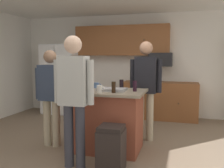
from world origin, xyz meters
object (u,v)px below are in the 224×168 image
at_px(trash_bin, 111,148).
at_px(tumbler_amber, 79,87).
at_px(refrigerator, 62,79).
at_px(mug_ceramic_white, 96,85).
at_px(glass_short_whisky, 135,86).
at_px(serving_tray, 112,89).
at_px(kitchen_island, 107,120).
at_px(person_guest_left, 74,92).
at_px(microwave_over_range, 161,60).
at_px(person_guest_by_door, 146,83).
at_px(glass_dark_ale, 87,85).
at_px(mug_blue_stoneware, 100,89).
at_px(glass_stout_tall, 114,87).
at_px(person_host_foreground, 51,92).
at_px(glass_pilsner, 121,84).

bearing_deg(trash_bin, tumbler_amber, 140.71).
distance_m(refrigerator, mug_ceramic_white, 2.60).
height_order(glass_short_whisky, serving_tray, glass_short_whisky).
bearing_deg(kitchen_island, person_guest_left, -107.06).
relative_size(microwave_over_range, person_guest_by_door, 0.31).
distance_m(glass_dark_ale, trash_bin, 1.25).
bearing_deg(person_guest_left, person_guest_by_door, -11.39).
height_order(microwave_over_range, person_guest_by_door, person_guest_by_door).
height_order(mug_blue_stoneware, glass_stout_tall, glass_stout_tall).
distance_m(person_guest_left, mug_blue_stoneware, 0.53).
xyz_separation_m(person_guest_by_door, person_host_foreground, (-1.48, -0.74, -0.11)).
relative_size(mug_ceramic_white, glass_dark_ale, 0.90).
height_order(person_guest_by_door, glass_stout_tall, person_guest_by_door).
xyz_separation_m(mug_ceramic_white, mug_blue_stoneware, (0.24, -0.53, 0.01)).
distance_m(kitchen_island, person_guest_left, 0.96).
relative_size(glass_short_whisky, glass_stout_tall, 1.02).
relative_size(kitchen_island, glass_dark_ale, 8.32).
distance_m(person_host_foreground, trash_bin, 1.51).
relative_size(microwave_over_range, kitchen_island, 0.46).
relative_size(serving_tray, trash_bin, 0.72).
relative_size(tumbler_amber, trash_bin, 0.20).
distance_m(mug_ceramic_white, trash_bin, 1.34).
bearing_deg(person_guest_by_door, person_host_foreground, -24.17).
bearing_deg(person_guest_by_door, serving_tray, 5.79).
xyz_separation_m(microwave_over_range, mug_blue_stoneware, (-0.67, -2.62, -0.42)).
height_order(refrigerator, tumbler_amber, refrigerator).
bearing_deg(glass_dark_ale, mug_blue_stoneware, -44.68).
xyz_separation_m(person_guest_by_door, trash_bin, (-0.25, -1.35, -0.74)).
distance_m(person_guest_left, glass_dark_ale, 0.83).
relative_size(refrigerator, glass_dark_ale, 12.60).
height_order(person_host_foreground, tumbler_amber, person_host_foreground).
xyz_separation_m(person_host_foreground, glass_short_whisky, (1.40, 0.11, 0.13)).
relative_size(kitchen_island, person_guest_by_door, 0.68).
bearing_deg(tumbler_amber, mug_blue_stoneware, -17.91).
bearing_deg(person_guest_left, person_host_foreground, 64.60).
xyz_separation_m(person_guest_by_door, mug_blue_stoneware, (-0.56, -0.90, -0.01)).
relative_size(person_guest_left, tumbler_amber, 14.62).
bearing_deg(kitchen_island, person_host_foreground, -174.33).
height_order(refrigerator, serving_tray, refrigerator).
bearing_deg(glass_short_whisky, refrigerator, 137.26).
distance_m(person_guest_by_door, trash_bin, 1.56).
distance_m(glass_dark_ale, mug_blue_stoneware, 0.47).
relative_size(glass_pilsner, serving_tray, 0.37).
relative_size(person_guest_by_door, trash_bin, 2.93).
xyz_separation_m(person_guest_by_door, tumbler_amber, (-0.95, -0.78, -0.00)).
height_order(person_guest_left, glass_pilsner, person_guest_left).
relative_size(person_guest_by_door, glass_dark_ale, 12.21).
height_order(microwave_over_range, glass_stout_tall, microwave_over_range).
bearing_deg(person_guest_by_door, glass_pilsner, 3.39).
xyz_separation_m(person_host_foreground, mug_ceramic_white, (0.68, 0.37, 0.09)).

